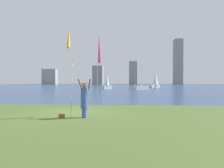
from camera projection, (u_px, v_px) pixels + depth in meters
ground at (114, 87)px, 61.26m from camera, size 120.00×138.00×0.12m
person at (84, 98)px, 8.92m from camera, size 0.66×0.49×1.81m
kite_flag_left at (69, 41)px, 8.51m from camera, size 0.16×0.93×4.03m
kite_flag_right at (99, 50)px, 9.54m from camera, size 0.16×1.07×3.98m
bag at (62, 116)px, 8.88m from camera, size 0.27×0.12×0.19m
sailboat_0 at (135, 85)px, 64.73m from camera, size 0.98×2.11×5.49m
sailboat_2 at (107, 81)px, 41.37m from camera, size 2.09×1.74×4.53m
sailboat_3 at (155, 80)px, 51.96m from camera, size 2.95×2.68×5.41m
sailboat_4 at (142, 88)px, 37.43m from camera, size 2.86×2.05×4.84m
skyline_tower_0 at (50, 77)px, 108.49m from camera, size 7.74×4.35×8.42m
skyline_tower_1 at (98, 75)px, 108.91m from camera, size 5.56×6.93×10.21m
skyline_tower_2 at (133, 73)px, 102.93m from camera, size 4.06×4.36×12.19m
skyline_tower_3 at (178, 62)px, 103.60m from camera, size 3.93×5.75×23.87m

